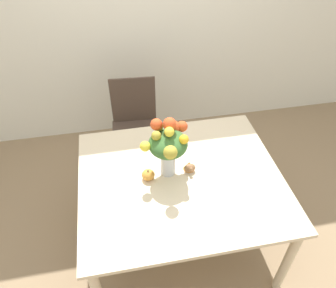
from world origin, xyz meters
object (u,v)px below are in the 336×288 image
Objects in this scene: flower_vase at (168,144)px; pumpkin at (148,175)px; turkey_figurine at (189,167)px; dining_chair_near_window at (135,127)px.

pumpkin is (-0.14, -0.04, -0.21)m from flower_vase.
dining_chair_near_window reaches higher than turkey_figurine.
pumpkin is at bearing -174.94° from turkey_figurine.
flower_vase reaches higher than turkey_figurine.
dining_chair_near_window is at bearing 108.42° from turkey_figurine.
turkey_figurine is at bearing 5.06° from pumpkin.
flower_vase is 0.25m from pumpkin.
pumpkin is at bearing -164.46° from flower_vase.
flower_vase is 4.92× the size of pumpkin.
pumpkin is 0.28m from turkey_figurine.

